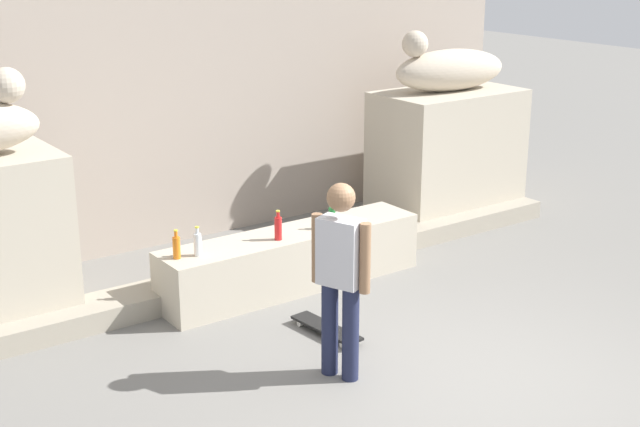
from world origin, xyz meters
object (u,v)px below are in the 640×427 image
bottle_orange (177,247)px  skateboard (326,328)px  bottle_clear (198,244)px  bottle_green (332,217)px  skater (341,273)px  statue_reclining_right (448,68)px  bottle_red (278,228)px

bottle_orange → skateboard: bearing=-51.1°
bottle_clear → bottle_green: bearing=-3.4°
skater → bottle_clear: 1.84m
statue_reclining_right → bottle_green: size_ratio=5.51×
bottle_green → bottle_clear: bottle_green is taller
bottle_green → bottle_orange: 1.72m
bottle_green → bottle_orange: bottle_green is taller
statue_reclining_right → bottle_clear: statue_reclining_right is taller
skater → skateboard: 1.17m
bottle_green → bottle_red: (-0.64, 0.03, 0.00)m
skater → bottle_red: 1.82m
statue_reclining_right → bottle_orange: (-4.29, -0.92, -1.20)m
skateboard → bottle_orange: size_ratio=2.87×
bottle_green → bottle_orange: bearing=175.4°
statue_reclining_right → bottle_green: (-2.57, -1.06, -1.19)m
statue_reclining_right → bottle_orange: bearing=18.3°
skateboard → bottle_red: size_ratio=2.67×
bottle_orange → statue_reclining_right: bearing=12.1°
bottle_red → bottle_clear: size_ratio=1.05×
statue_reclining_right → skater: size_ratio=0.99×
skateboard → bottle_green: size_ratio=2.72×
skateboard → bottle_red: bottle_red is taller
bottle_red → bottle_orange: size_ratio=1.08×
bottle_red → bottle_clear: (-0.87, 0.06, -0.01)m
skater → bottle_orange: 1.93m
bottle_orange → bottle_clear: bearing=-13.4°
skateboard → bottle_red: 1.23m
statue_reclining_right → bottle_green: statue_reclining_right is taller
skater → bottle_red: bearing=141.4°
bottle_red → bottle_orange: (-1.07, 0.11, -0.01)m
statue_reclining_right → skateboard: 4.36m
skater → bottle_green: skater is taller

